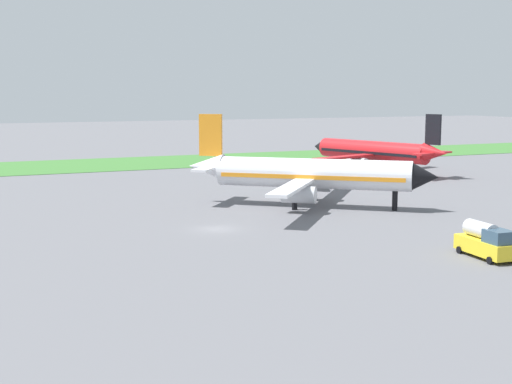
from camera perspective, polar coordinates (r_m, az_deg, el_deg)
ground_plane at (r=79.41m, az=-3.17°, el=-3.02°), size 600.00×600.00×0.00m
grass_taxiway_strip at (r=152.76m, az=-13.63°, el=2.12°), size 360.00×28.00×0.08m
airplane_midfield_jet at (r=94.53m, az=4.24°, el=1.47°), size 28.84×28.16×12.29m
airplane_parked_jet_far at (r=136.29m, az=9.59°, el=3.27°), size 31.55×31.25×11.45m
fuel_truck_midfield at (r=68.70m, az=18.12°, el=-3.81°), size 3.11×6.69×3.29m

